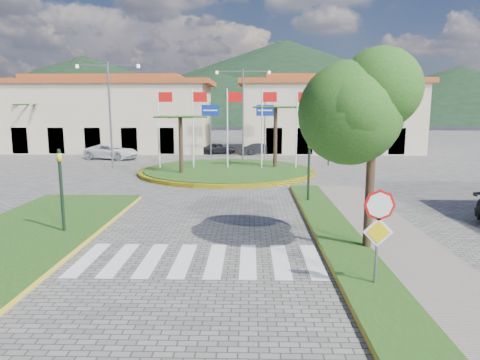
{
  "coord_description": "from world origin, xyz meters",
  "views": [
    {
      "loc": [
        1.65,
        -8.58,
        4.67
      ],
      "look_at": [
        1.26,
        8.0,
        1.84
      ],
      "focal_mm": 32.0,
      "sensor_mm": 36.0,
      "label": 1
    }
  ],
  "objects_px": {
    "white_van": "(112,152)",
    "deciduous_tree": "(375,91)",
    "roundabout_island": "(227,170)",
    "car_dark_a": "(218,148)",
    "car_dark_b": "(260,149)",
    "stop_sign": "(378,223)"
  },
  "relations": [
    {
      "from": "roundabout_island",
      "to": "car_dark_b",
      "type": "height_order",
      "value": "roundabout_island"
    },
    {
      "from": "roundabout_island",
      "to": "car_dark_a",
      "type": "bearing_deg",
      "value": 97.11
    },
    {
      "from": "white_van",
      "to": "car_dark_a",
      "type": "distance_m",
      "value": 10.48
    },
    {
      "from": "car_dark_b",
      "to": "white_van",
      "type": "bearing_deg",
      "value": 95.92
    },
    {
      "from": "roundabout_island",
      "to": "white_van",
      "type": "bearing_deg",
      "value": 143.95
    },
    {
      "from": "deciduous_tree",
      "to": "car_dark_a",
      "type": "distance_m",
      "value": 30.77
    },
    {
      "from": "white_van",
      "to": "car_dark_b",
      "type": "distance_m",
      "value": 14.23
    },
    {
      "from": "roundabout_island",
      "to": "deciduous_tree",
      "type": "bearing_deg",
      "value": -72.09
    },
    {
      "from": "deciduous_tree",
      "to": "stop_sign",
      "type": "bearing_deg",
      "value": -101.18
    },
    {
      "from": "white_van",
      "to": "car_dark_a",
      "type": "bearing_deg",
      "value": -47.14
    },
    {
      "from": "car_dark_b",
      "to": "roundabout_island",
      "type": "bearing_deg",
      "value": 157.03
    },
    {
      "from": "car_dark_b",
      "to": "deciduous_tree",
      "type": "bearing_deg",
      "value": 175.1
    },
    {
      "from": "white_van",
      "to": "deciduous_tree",
      "type": "bearing_deg",
      "value": -129.7
    },
    {
      "from": "deciduous_tree",
      "to": "car_dark_b",
      "type": "distance_m",
      "value": 29.51
    },
    {
      "from": "deciduous_tree",
      "to": "car_dark_a",
      "type": "height_order",
      "value": "deciduous_tree"
    },
    {
      "from": "roundabout_island",
      "to": "car_dark_a",
      "type": "height_order",
      "value": "roundabout_island"
    },
    {
      "from": "stop_sign",
      "to": "car_dark_a",
      "type": "bearing_deg",
      "value": 101.21
    },
    {
      "from": "car_dark_a",
      "to": "car_dark_b",
      "type": "relative_size",
      "value": 0.93
    },
    {
      "from": "roundabout_island",
      "to": "car_dark_a",
      "type": "relative_size",
      "value": 3.78
    },
    {
      "from": "roundabout_island",
      "to": "car_dark_b",
      "type": "distance_m",
      "value": 12.32
    },
    {
      "from": "deciduous_tree",
      "to": "car_dark_a",
      "type": "relative_size",
      "value": 2.02
    },
    {
      "from": "roundabout_island",
      "to": "car_dark_a",
      "type": "distance_m",
      "value": 12.69
    }
  ]
}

